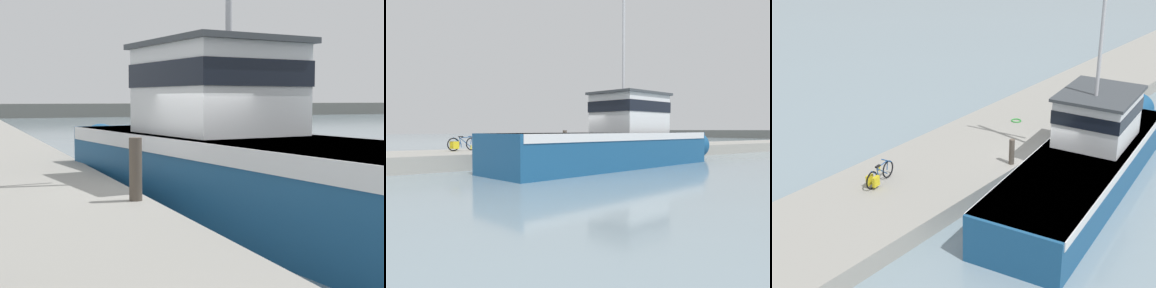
% 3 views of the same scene
% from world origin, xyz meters
% --- Properties ---
extents(ground_plane, '(320.00, 320.00, 0.00)m').
position_xyz_m(ground_plane, '(0.00, 0.00, 0.00)').
color(ground_plane, gray).
extents(dock_pier, '(5.11, 80.00, 0.70)m').
position_xyz_m(dock_pier, '(-3.53, 0.00, 0.35)').
color(dock_pier, gray).
rests_on(dock_pier, ground_plane).
extents(fishing_boat_main, '(5.02, 14.85, 10.24)m').
position_xyz_m(fishing_boat_main, '(1.32, 0.34, 1.29)').
color(fishing_boat_main, navy).
rests_on(fishing_boat_main, ground_plane).
extents(bicycle_touring, '(0.62, 1.70, 0.75)m').
position_xyz_m(bicycle_touring, '(-4.14, -5.62, 1.05)').
color(bicycle_touring, black).
rests_on(bicycle_touring, dock_pier).
extents(mooring_post, '(0.22, 0.22, 1.05)m').
position_xyz_m(mooring_post, '(-1.27, -1.07, 1.23)').
color(mooring_post, '#51473D').
rests_on(mooring_post, dock_pier).
extents(hose_coil, '(0.48, 0.48, 0.05)m').
position_xyz_m(hose_coil, '(-3.74, 3.01, 0.73)').
color(hose_coil, green).
rests_on(hose_coil, dock_pier).
extents(water_bottle_on_curb, '(0.07, 0.07, 0.24)m').
position_xyz_m(water_bottle_on_curb, '(-4.94, -4.76, 0.82)').
color(water_bottle_on_curb, yellow).
rests_on(water_bottle_on_curb, dock_pier).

